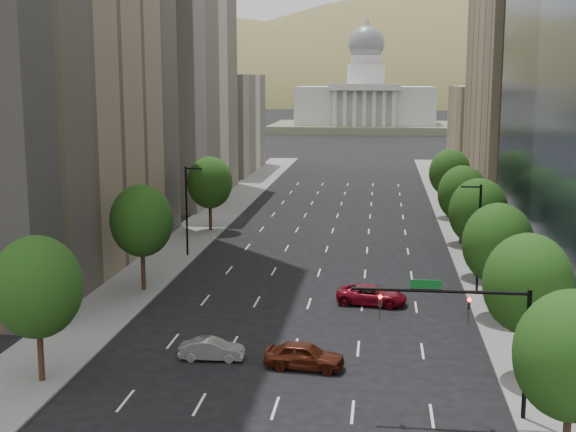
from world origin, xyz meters
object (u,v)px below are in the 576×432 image
at_px(traffic_signal, 478,323).
at_px(car_maroon, 304,355).
at_px(capitol, 365,105).
at_px(car_red_far, 372,295).
at_px(car_silver, 212,349).

height_order(traffic_signal, car_maroon, traffic_signal).
relative_size(traffic_signal, capitol, 0.15).
bearing_deg(car_red_far, car_silver, 151.67).
relative_size(capitol, car_silver, 14.64).
xyz_separation_m(car_maroon, car_red_far, (3.90, 14.37, -0.07)).
xyz_separation_m(car_silver, car_red_far, (9.85, 13.50, 0.08)).
relative_size(car_maroon, car_silver, 1.19).
height_order(car_maroon, car_red_far, car_maroon).
bearing_deg(traffic_signal, capitol, 92.74).
height_order(capitol, car_silver, capitol).
distance_m(traffic_signal, car_maroon, 12.08).
bearing_deg(car_silver, capitol, -3.76).
bearing_deg(capitol, car_red_far, -88.59).
height_order(car_silver, car_red_far, car_red_far).
bearing_deg(traffic_signal, car_red_far, 105.41).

